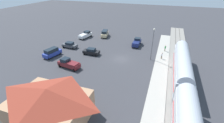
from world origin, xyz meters
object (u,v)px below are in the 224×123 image
Objects in this scene: pickup_white at (86,35)px; light_pole_near_platform at (153,41)px; pedestrian_waiting_far at (165,48)px; sedan_black at (91,51)px; passenger_train at (185,93)px; suv_blue at (52,52)px; pickup_navy at (137,42)px; pedestrian_on_platform at (162,55)px; pickup_maroon at (69,63)px; station_building at (49,104)px; sedan_charcoal at (70,45)px; suv_tan at (105,33)px.

pickup_white is 0.70× the size of light_pole_near_platform.
pedestrian_waiting_far reaches higher than sedan_black.
sedan_black is at bearing 23.60° from pedestrian_waiting_far.
suv_blue is at bearing -15.50° from passenger_train.
pickup_white is 1.05× the size of pickup_navy.
pickup_navy is 10.84m from light_pole_near_platform.
light_pole_near_platform is (-24.94, -6.60, 3.96)m from suv_blue.
pedestrian_on_platform is 0.30× the size of pickup_maroon.
station_building is 2.44× the size of sedan_charcoal.
sedan_charcoal is 9.76m from pickup_white.
station_building is 36.27m from pickup_white.
pickup_maroon and pickup_white have the same top height.
pickup_navy is at bearing -57.87° from light_pole_near_platform.
passenger_train is 7.92× the size of sedan_charcoal.
suv_tan is at bearing -18.30° from pedestrian_waiting_far.
pedestrian_waiting_far is 0.30× the size of pickup_maroon.
sedan_charcoal is 24.20m from light_pole_near_platform.
sedan_charcoal is at bearing -26.77° from passenger_train.
suv_blue reaches higher than pedestrian_on_platform.
station_building is 22.39m from suv_blue.
sedan_charcoal is at bearing -58.34° from pickup_maroon.
pedestrian_on_platform is at bearing -118.69° from station_building.
station_building is 33.27m from pickup_navy.
pickup_navy is (-5.86, -32.70, -1.81)m from station_building.
suv_blue is at bearing -52.01° from station_building.
pickup_white reaches higher than pedestrian_on_platform.
pickup_white is (-0.12, -9.76, 0.15)m from sedan_charcoal.
passenger_train is 6.34× the size of pickup_white.
passenger_train is 16.96m from pedestrian_on_platform.
station_building is at bearing 117.51° from sedan_charcoal.
light_pole_near_platform is (2.56, 0.94, 3.82)m from pedestrian_on_platform.
suv_tan is (0.34, -23.37, 0.12)m from pickup_maroon.
station_building is 1.97× the size of pickup_maroon.
suv_tan reaches higher than pickup_white.
pedestrian_on_platform and pedestrian_waiting_far have the same top height.
suv_blue is (1.23, 16.40, 0.12)m from pickup_white.
station_building reaches higher than suv_tan.
pedestrian_waiting_far is 22.05m from suv_tan.
passenger_train is 21.07× the size of pedestrian_on_platform.
sedan_charcoal is (30.62, -15.45, -1.98)m from passenger_train.
passenger_train is 24.86m from pickup_maroon.
passenger_train is 3.24× the size of station_building.
pickup_white is (26.26, -8.86, -0.25)m from pedestrian_on_platform.
suv_blue is at bearing -26.17° from pickup_maroon.
pickup_maroon is at bearing 121.66° from sedan_charcoal.
sedan_charcoal is (26.97, 6.12, -0.40)m from pedestrian_waiting_far.
station_building reaches higher than pedestrian_waiting_far.
pedestrian_on_platform is 4.69m from light_pole_near_platform.
suv_blue reaches higher than pickup_maroon.
light_pole_near_platform is at bearing 179.89° from sedan_charcoal.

